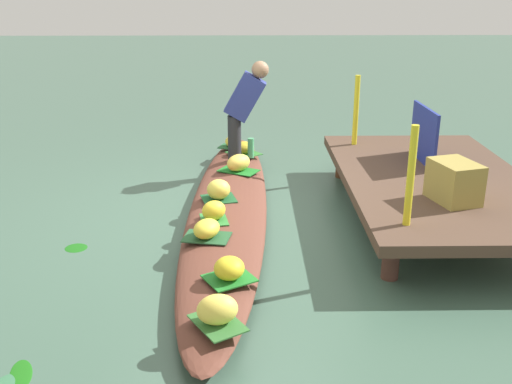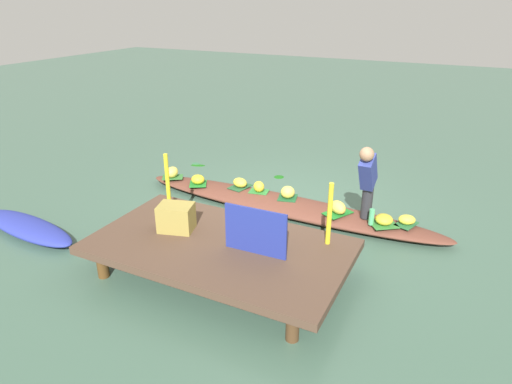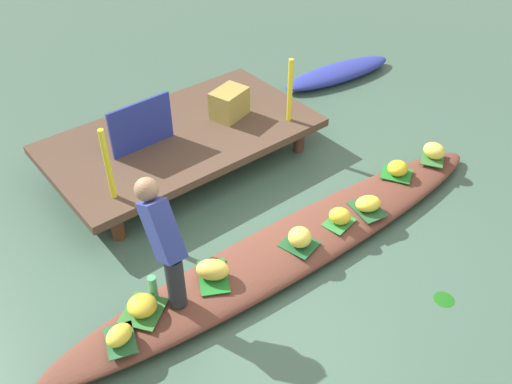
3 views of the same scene
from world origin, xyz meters
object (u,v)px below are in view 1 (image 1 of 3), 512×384
(banana_bunch_3, at_px, (233,142))
(banana_bunch_6, at_px, (214,210))
(banana_bunch_5, at_px, (238,163))
(banana_bunch_1, at_px, (229,268))
(produce_crate, at_px, (454,182))
(vendor_boat, at_px, (228,209))
(water_bottle, at_px, (251,148))
(banana_bunch_7, at_px, (244,148))
(market_banner, at_px, (424,135))
(banana_bunch_2, at_px, (207,229))
(banana_bunch_0, at_px, (217,310))
(vendor_person, at_px, (244,105))
(banana_bunch_4, at_px, (219,189))

(banana_bunch_3, xyz_separation_m, banana_bunch_6, (2.46, -0.12, 0.02))
(banana_bunch_5, distance_m, banana_bunch_6, 1.47)
(banana_bunch_1, relative_size, produce_crate, 0.54)
(vendor_boat, relative_size, banana_bunch_5, 17.21)
(banana_bunch_6, bearing_deg, water_bottle, 169.97)
(banana_bunch_7, xyz_separation_m, market_banner, (1.14, 1.90, 0.45))
(vendor_boat, bearing_deg, water_bottle, 172.68)
(vendor_boat, distance_m, market_banner, 2.20)
(produce_crate, bearing_deg, banana_bunch_5, -130.48)
(banana_bunch_2, height_order, water_bottle, water_bottle)
(banana_bunch_2, bearing_deg, banana_bunch_6, 173.94)
(banana_bunch_2, xyz_separation_m, water_bottle, (-2.38, 0.39, 0.04))
(banana_bunch_6, bearing_deg, vendor_boat, 167.17)
(banana_bunch_0, xyz_separation_m, market_banner, (-2.73, 2.06, 0.43))
(market_banner, bearing_deg, vendor_boat, -77.89)
(banana_bunch_6, xyz_separation_m, vendor_person, (-1.86, 0.28, 0.59))
(banana_bunch_4, distance_m, vendor_person, 1.47)
(vendor_boat, relative_size, banana_bunch_4, 22.90)
(banana_bunch_0, distance_m, banana_bunch_3, 4.17)
(produce_crate, bearing_deg, banana_bunch_6, -94.57)
(banana_bunch_3, height_order, banana_bunch_5, banana_bunch_5)
(banana_bunch_0, height_order, produce_crate, produce_crate)
(banana_bunch_7, bearing_deg, vendor_person, 2.25)
(banana_bunch_1, bearing_deg, banana_bunch_0, -5.68)
(banana_bunch_4, distance_m, market_banner, 2.24)
(banana_bunch_4, xyz_separation_m, water_bottle, (-1.45, 0.33, 0.02))
(banana_bunch_5, distance_m, vendor_person, 0.72)
(banana_bunch_4, xyz_separation_m, banana_bunch_7, (-1.62, 0.25, -0.03))
(banana_bunch_4, height_order, banana_bunch_5, banana_bunch_4)
(banana_bunch_0, relative_size, produce_crate, 0.60)
(vendor_boat, relative_size, water_bottle, 21.99)
(vendor_boat, bearing_deg, banana_bunch_2, -8.22)
(banana_bunch_1, xyz_separation_m, banana_bunch_3, (-3.58, -0.05, -0.01))
(banana_bunch_6, distance_m, vendor_person, 1.97)
(banana_bunch_5, height_order, market_banner, market_banner)
(banana_bunch_2, distance_m, banana_bunch_5, 1.85)
(vendor_boat, relative_size, banana_bunch_1, 22.26)
(produce_crate, bearing_deg, banana_bunch_2, -84.19)
(banana_bunch_1, distance_m, banana_bunch_2, 0.76)
(banana_bunch_2, xyz_separation_m, vendor_person, (-2.25, 0.32, 0.60))
(banana_bunch_1, bearing_deg, produce_crate, 116.21)
(banana_bunch_1, xyz_separation_m, produce_crate, (-0.95, 1.94, 0.33))
(banana_bunch_0, relative_size, banana_bunch_1, 1.11)
(vendor_boat, height_order, produce_crate, produce_crate)
(banana_bunch_2, bearing_deg, market_banner, 122.42)
(banana_bunch_1, xyz_separation_m, banana_bunch_7, (-3.28, 0.10, -0.01))
(banana_bunch_2, distance_m, banana_bunch_3, 2.85)
(banana_bunch_1, relative_size, banana_bunch_4, 1.03)
(banana_bunch_1, height_order, vendor_person, vendor_person)
(banana_bunch_0, xyz_separation_m, water_bottle, (-3.71, 0.24, 0.02))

